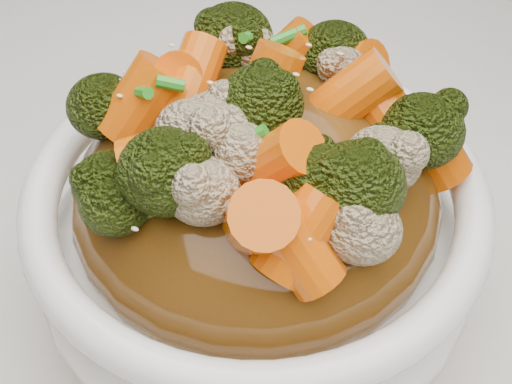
% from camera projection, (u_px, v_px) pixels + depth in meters
% --- Properties ---
extents(tablecloth, '(1.20, 0.80, 0.04)m').
position_uv_depth(tablecloth, '(323.00, 359.00, 0.40)').
color(tablecloth, silver).
rests_on(tablecloth, dining_table).
extents(bowl, '(0.25, 0.25, 0.09)m').
position_uv_depth(bowl, '(256.00, 237.00, 0.37)').
color(bowl, white).
rests_on(bowl, tablecloth).
extents(sauce_base, '(0.20, 0.20, 0.10)m').
position_uv_depth(sauce_base, '(256.00, 196.00, 0.35)').
color(sauce_base, '#56320E').
rests_on(sauce_base, bowl).
extents(carrots, '(0.20, 0.20, 0.05)m').
position_uv_depth(carrots, '(256.00, 91.00, 0.31)').
color(carrots, '#E25D07').
rests_on(carrots, sauce_base).
extents(broccoli, '(0.20, 0.20, 0.05)m').
position_uv_depth(broccoli, '(256.00, 93.00, 0.31)').
color(broccoli, black).
rests_on(broccoli, sauce_base).
extents(cauliflower, '(0.20, 0.20, 0.04)m').
position_uv_depth(cauliflower, '(256.00, 97.00, 0.31)').
color(cauliflower, tan).
rests_on(cauliflower, sauce_base).
extents(scallions, '(0.15, 0.15, 0.02)m').
position_uv_depth(scallions, '(256.00, 89.00, 0.30)').
color(scallions, '#28881F').
rests_on(scallions, sauce_base).
extents(sesame_seeds, '(0.18, 0.18, 0.01)m').
position_uv_depth(sesame_seeds, '(256.00, 89.00, 0.30)').
color(sesame_seeds, beige).
rests_on(sesame_seeds, sauce_base).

